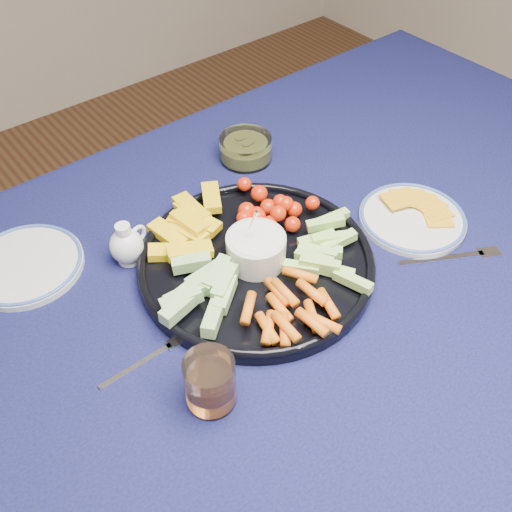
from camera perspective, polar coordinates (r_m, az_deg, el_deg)
dining_table at (r=1.05m, az=5.32°, el=-4.44°), size 1.67×1.07×0.75m
crudite_platter at (r=0.96m, az=-0.10°, el=-0.32°), size 0.40×0.40×0.13m
creamer_pitcher at (r=0.99m, az=-12.77°, el=1.06°), size 0.07×0.06×0.08m
pickle_bowl at (r=1.20m, az=-1.04°, el=10.60°), size 0.11×0.11×0.05m
cheese_plate at (r=1.09m, az=15.40°, el=3.80°), size 0.20×0.20×0.02m
juice_tumbler at (r=0.79m, az=-4.59°, el=-12.64°), size 0.07×0.07×0.08m
fork_left at (r=0.87m, az=-10.51°, el=-9.95°), size 0.14×0.02×0.00m
fork_right at (r=1.05m, az=19.57°, el=-0.07°), size 0.17×0.11×0.00m
side_plate_extra at (r=1.05m, az=-22.09°, el=-0.80°), size 0.20×0.20×0.02m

